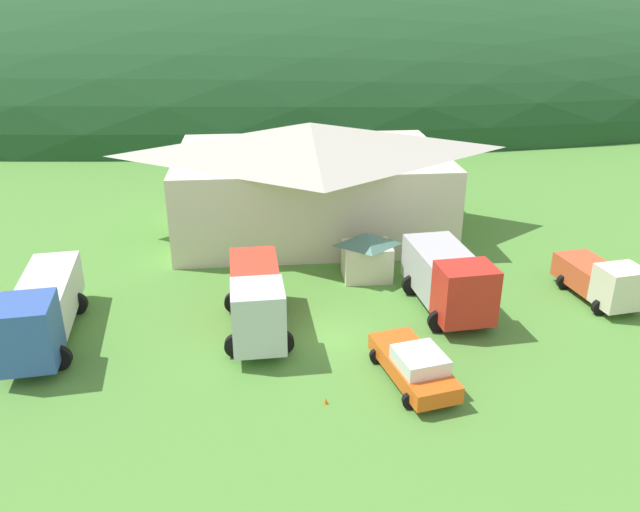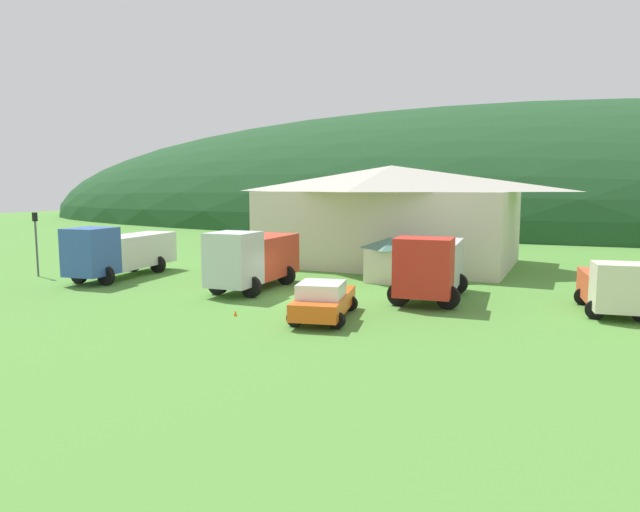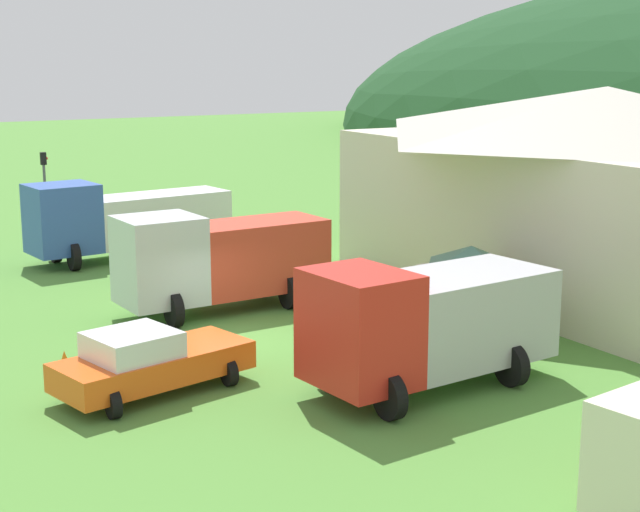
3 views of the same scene
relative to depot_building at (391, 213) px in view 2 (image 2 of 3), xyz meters
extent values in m
plane|color=#518C38|center=(-0.34, -14.21, -3.68)|extent=(200.00, 200.00, 0.00)
ellipsoid|color=#1E4723|center=(-0.34, 48.77, -3.68)|extent=(167.24, 60.00, 34.94)
cube|color=beige|center=(0.00, 0.00, -1.03)|extent=(16.90, 11.59, 5.28)
pyramid|color=#B7B2A3|center=(0.00, 0.00, 2.53)|extent=(18.26, 12.51, 1.85)
cube|color=beige|center=(2.47, -7.87, -2.69)|extent=(2.60, 2.18, 1.97)
pyramid|color=#4C7A6B|center=(2.47, -7.87, -1.36)|extent=(2.81, 2.35, 0.69)
cube|color=#3356AD|center=(-12.92, -15.81, -1.77)|extent=(2.47, 2.75, 2.72)
cube|color=black|center=(-12.90, -15.94, -1.17)|extent=(1.40, 2.14, 0.87)
cube|color=silver|center=(-13.36, -11.67, -2.12)|extent=(2.82, 6.02, 2.00)
cylinder|color=black|center=(-11.97, -15.71, -3.13)|extent=(1.10, 0.30, 1.10)
cylinder|color=black|center=(-13.87, -15.91, -3.13)|extent=(1.10, 0.30, 1.10)
cylinder|color=black|center=(-12.51, -10.70, -3.13)|extent=(1.10, 0.30, 1.10)
cylinder|color=black|center=(-14.40, -10.90, -3.13)|extent=(1.10, 0.30, 1.10)
cube|color=silver|center=(-3.52, -15.39, -1.75)|extent=(2.37, 2.53, 2.75)
cube|color=black|center=(-3.52, -15.51, -1.14)|extent=(1.30, 2.00, 0.88)
cube|color=red|center=(-3.67, -11.94, -1.98)|extent=(2.45, 4.57, 2.30)
cylinder|color=black|center=(-2.54, -15.35, -3.13)|extent=(1.10, 0.30, 1.10)
cylinder|color=black|center=(-4.50, -15.43, -3.13)|extent=(1.10, 0.30, 1.10)
cylinder|color=black|center=(-2.72, -11.23, -3.13)|extent=(1.10, 0.30, 1.10)
cylinder|color=black|center=(-4.68, -11.31, -3.13)|extent=(1.10, 0.30, 1.10)
cube|color=red|center=(6.01, -14.06, -1.77)|extent=(2.75, 2.24, 2.71)
cube|color=black|center=(6.02, -14.16, -1.17)|extent=(1.52, 1.73, 0.87)
cube|color=#B2B2B7|center=(5.72, -10.80, -1.99)|extent=(2.97, 4.75, 2.28)
cylinder|color=black|center=(7.15, -13.96, -3.13)|extent=(1.10, 0.30, 1.10)
cylinder|color=black|center=(4.88, -14.16, -3.13)|extent=(1.10, 0.30, 1.10)
cylinder|color=black|center=(6.80, -10.02, -3.13)|extent=(1.10, 0.30, 1.10)
cylinder|color=black|center=(4.53, -10.22, -3.13)|extent=(1.10, 0.30, 1.10)
cube|color=beige|center=(14.12, -13.13, -2.26)|extent=(2.30, 2.03, 2.03)
cube|color=black|center=(14.13, -13.22, -1.82)|extent=(1.31, 1.55, 0.65)
cube|color=#DB512D|center=(13.75, -10.66, -2.63)|extent=(2.53, 3.53, 1.29)
cylinder|color=black|center=(13.24, -13.26, -3.28)|extent=(0.80, 0.30, 0.80)
cylinder|color=black|center=(14.56, -10.04, -3.28)|extent=(0.80, 0.30, 0.80)
cylinder|color=black|center=(12.80, -10.30, -3.28)|extent=(0.80, 0.30, 0.80)
cube|color=#ED5918|center=(2.70, -17.96, -2.99)|extent=(2.94, 5.20, 0.70)
cube|color=silver|center=(2.83, -18.54, -2.33)|extent=(2.17, 2.30, 0.62)
cylinder|color=black|center=(3.89, -19.41, -3.34)|extent=(0.68, 0.24, 0.68)
cylinder|color=black|center=(2.22, -19.77, -3.34)|extent=(0.68, 0.24, 0.68)
cylinder|color=black|center=(3.18, -16.15, -3.34)|extent=(0.68, 0.24, 0.68)
cylinder|color=black|center=(1.52, -16.51, -3.34)|extent=(0.68, 0.24, 0.68)
cylinder|color=#4C4C51|center=(-18.30, -15.07, -1.94)|extent=(0.12, 0.12, 3.47)
cube|color=black|center=(-18.30, -15.07, 0.07)|extent=(0.20, 0.24, 0.55)
sphere|color=red|center=(-18.30, -14.94, 0.07)|extent=(0.14, 0.14, 0.14)
cone|color=orange|center=(-1.00, -19.18, -3.68)|extent=(0.36, 0.36, 0.52)
camera|label=1|loc=(-3.15, -39.27, 11.26)|focal=35.26mm
camera|label=2|loc=(12.29, -39.44, 1.91)|focal=31.51mm
camera|label=3|loc=(24.42, -25.87, 4.53)|focal=54.16mm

